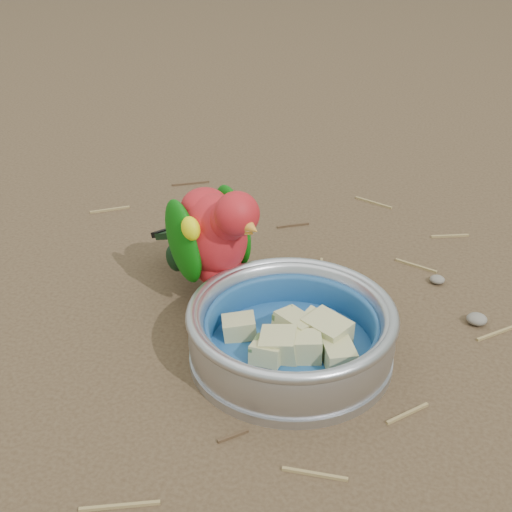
% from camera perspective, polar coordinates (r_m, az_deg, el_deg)
% --- Properties ---
extents(ground, '(60.00, 60.00, 0.00)m').
position_cam_1_polar(ground, '(0.70, 1.29, -11.04)').
color(ground, '#4A3825').
extents(food_bowl, '(0.21, 0.21, 0.02)m').
position_cam_1_polar(food_bowl, '(0.73, 2.80, -7.71)').
color(food_bowl, '#B2B2BA').
rests_on(food_bowl, ground).
extents(bowl_wall, '(0.21, 0.21, 0.04)m').
position_cam_1_polar(bowl_wall, '(0.72, 2.86, -5.82)').
color(bowl_wall, '#B2B2BA').
rests_on(bowl_wall, food_bowl).
extents(fruit_wedges, '(0.12, 0.12, 0.03)m').
position_cam_1_polar(fruit_wedges, '(0.72, 2.84, -6.27)').
color(fruit_wedges, tan).
rests_on(fruit_wedges, food_bowl).
extents(lory_parrot, '(0.20, 0.18, 0.15)m').
position_cam_1_polar(lory_parrot, '(0.79, -3.34, 0.88)').
color(lory_parrot, '#B2181E').
rests_on(lory_parrot, ground).
extents(ground_debris, '(0.90, 0.80, 0.01)m').
position_cam_1_polar(ground_debris, '(0.77, 1.80, -6.15)').
color(ground_debris, olive).
rests_on(ground_debris, ground).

